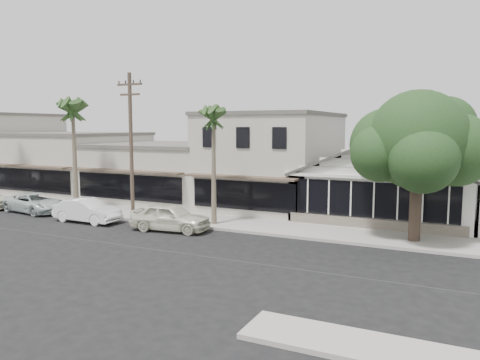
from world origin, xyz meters
The scene contains 13 objects.
ground centered at (0.00, 0.00, 0.00)m, with size 140.00×140.00×0.00m, color black.
sidewalk_north centered at (-8.00, 6.75, 0.07)m, with size 90.00×3.50×0.15m, color #9E9991.
corner_shop centered at (5.00, 12.47, 2.62)m, with size 10.40×8.60×5.10m.
row_building_near centered at (-3.00, 13.50, 3.25)m, with size 8.00×10.00×6.50m, color beige.
row_building_midnear centered at (-12.00, 13.50, 2.10)m, with size 10.00×10.00×4.20m, color beige.
row_building_midfar centered at (-22.50, 13.50, 2.50)m, with size 11.00×10.00×5.00m, color beige.
utility_pole centered at (-9.00, 5.20, 4.79)m, with size 1.80×0.24×9.00m.
car_0 centered at (-5.21, 3.70, 0.77)m, with size 1.81×4.51×1.54m, color silver.
car_1 centered at (-11.10, 3.49, 0.72)m, with size 1.52×4.35×1.43m, color white.
car_2 centered at (-16.58, 4.40, 0.66)m, with size 2.18×4.74×1.32m, color #B5C3C0.
shade_tree centered at (7.25, 6.80, 4.98)m, with size 6.82×6.16×7.56m.
palm_east centered at (-3.60, 5.82, 6.23)m, with size 2.72×2.72×7.25m.
palm_mid centered at (-14.52, 6.05, 6.91)m, with size 3.17×3.17×8.09m.
Camera 1 is at (9.37, -17.66, 5.78)m, focal length 35.00 mm.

